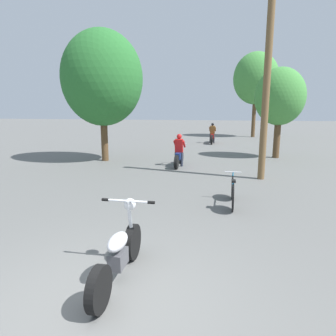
% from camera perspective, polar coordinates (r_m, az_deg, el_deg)
% --- Properties ---
extents(ground_plane, '(120.00, 120.00, 0.00)m').
position_cam_1_polar(ground_plane, '(4.30, -13.44, -24.39)').
color(ground_plane, '#60605E').
extents(utility_pole, '(1.10, 0.24, 6.95)m').
position_cam_1_polar(utility_pole, '(11.00, 18.37, 16.42)').
color(utility_pole, brown).
rests_on(utility_pole, ground).
extents(roadside_tree_right_near, '(2.44, 2.20, 4.45)m').
position_cam_1_polar(roadside_tree_right_near, '(16.07, 20.52, 12.54)').
color(roadside_tree_right_near, '#513A23').
rests_on(roadside_tree_right_near, ground).
extents(roadside_tree_right_far, '(3.77, 3.39, 7.12)m').
position_cam_1_polar(roadside_tree_right_far, '(27.43, 16.39, 16.03)').
color(roadside_tree_right_far, '#513A23').
rests_on(roadside_tree_right_far, ground).
extents(roadside_tree_left, '(3.76, 3.39, 5.99)m').
position_cam_1_polar(roadside_tree_left, '(14.61, -12.47, 16.31)').
color(roadside_tree_left, '#513A23').
rests_on(roadside_tree_left, ground).
extents(motorcycle_foreground, '(0.86, 1.95, 1.09)m').
position_cam_1_polar(motorcycle_foreground, '(4.59, -9.30, -15.68)').
color(motorcycle_foreground, black).
rests_on(motorcycle_foreground, ground).
extents(motorcycle_rider_lead, '(0.50, 1.93, 1.40)m').
position_cam_1_polar(motorcycle_rider_lead, '(13.01, 2.11, 2.67)').
color(motorcycle_rider_lead, black).
rests_on(motorcycle_rider_lead, ground).
extents(motorcycle_rider_far, '(0.50, 2.19, 1.44)m').
position_cam_1_polar(motorcycle_rider_far, '(21.82, 8.43, 6.10)').
color(motorcycle_rider_far, black).
rests_on(motorcycle_rider_far, ground).
extents(bicycle_parked, '(0.44, 1.71, 0.79)m').
position_cam_1_polar(bicycle_parked, '(7.98, 12.22, -4.36)').
color(bicycle_parked, black).
rests_on(bicycle_parked, ground).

